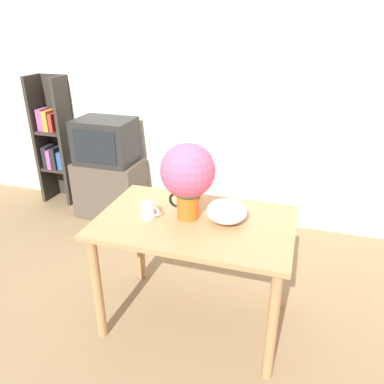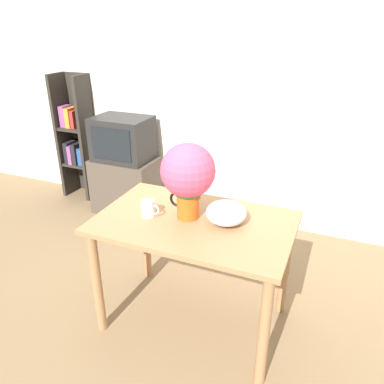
% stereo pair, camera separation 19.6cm
% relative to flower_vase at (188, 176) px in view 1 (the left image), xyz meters
% --- Properties ---
extents(ground_plane, '(12.00, 12.00, 0.00)m').
position_rel_flower_vase_xyz_m(ground_plane, '(-0.06, -0.14, -1.03)').
color(ground_plane, '#7F6647').
extents(wall_back, '(8.00, 0.05, 2.60)m').
position_rel_flower_vase_xyz_m(wall_back, '(-0.06, 1.48, 0.27)').
color(wall_back, silver).
rests_on(wall_back, ground_plane).
extents(table, '(1.17, 0.74, 0.76)m').
position_rel_flower_vase_xyz_m(table, '(0.05, -0.03, -0.40)').
color(table, '#A3754C').
rests_on(table, ground_plane).
extents(flower_vase, '(0.32, 0.32, 0.46)m').
position_rel_flower_vase_xyz_m(flower_vase, '(0.00, 0.00, 0.00)').
color(flower_vase, '#E05619').
rests_on(flower_vase, table).
extents(coffee_mug, '(0.12, 0.08, 0.10)m').
position_rel_flower_vase_xyz_m(coffee_mug, '(-0.23, -0.08, -0.22)').
color(coffee_mug, white).
rests_on(coffee_mug, table).
extents(white_bowl, '(0.24, 0.24, 0.13)m').
position_rel_flower_vase_xyz_m(white_bowl, '(0.23, 0.02, -0.21)').
color(white_bowl, silver).
rests_on(white_bowl, table).
extents(tv_stand, '(0.64, 0.43, 0.57)m').
position_rel_flower_vase_xyz_m(tv_stand, '(-1.21, 1.18, -0.75)').
color(tv_stand, '#4C4238').
rests_on(tv_stand, ground_plane).
extents(tv_set, '(0.54, 0.41, 0.42)m').
position_rel_flower_vase_xyz_m(tv_set, '(-1.21, 1.18, -0.25)').
color(tv_set, black).
rests_on(tv_set, tv_stand).
extents(bookshelf, '(0.36, 0.27, 1.35)m').
position_rel_flower_vase_xyz_m(bookshelf, '(-1.91, 1.34, -0.38)').
color(bookshelf, '#2D2823').
rests_on(bookshelf, ground_plane).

